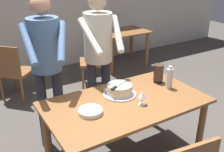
# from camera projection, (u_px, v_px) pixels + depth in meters

# --- Properties ---
(back_wall) EXTENTS (10.00, 0.12, 2.70)m
(back_wall) POSITION_uv_depth(u_px,v_px,m) (30.00, 1.00, 4.75)
(back_wall) COLOR beige
(back_wall) RESTS_ON ground_plane
(main_dining_table) EXTENTS (1.58, 0.89, 0.75)m
(main_dining_table) POSITION_uv_depth(u_px,v_px,m) (126.00, 111.00, 2.59)
(main_dining_table) COLOR brown
(main_dining_table) RESTS_ON ground_plane
(cake_on_platter) EXTENTS (0.34, 0.34, 0.11)m
(cake_on_platter) POSITION_uv_depth(u_px,v_px,m) (120.00, 90.00, 2.65)
(cake_on_platter) COLOR silver
(cake_on_platter) RESTS_ON main_dining_table
(cake_knife) EXTENTS (0.25, 0.14, 0.02)m
(cake_knife) POSITION_uv_depth(u_px,v_px,m) (116.00, 87.00, 2.57)
(cake_knife) COLOR silver
(cake_knife) RESTS_ON cake_on_platter
(plate_stack) EXTENTS (0.22, 0.22, 0.04)m
(plate_stack) POSITION_uv_depth(u_px,v_px,m) (90.00, 111.00, 2.32)
(plate_stack) COLOR white
(plate_stack) RESTS_ON main_dining_table
(wine_glass_near) EXTENTS (0.08, 0.08, 0.14)m
(wine_glass_near) POSITION_uv_depth(u_px,v_px,m) (142.00, 95.00, 2.44)
(wine_glass_near) COLOR silver
(wine_glass_near) RESTS_ON main_dining_table
(water_bottle) EXTENTS (0.07, 0.07, 0.25)m
(water_bottle) POSITION_uv_depth(u_px,v_px,m) (169.00, 78.00, 2.76)
(water_bottle) COLOR silver
(water_bottle) RESTS_ON main_dining_table
(hurricane_lamp) EXTENTS (0.11, 0.11, 0.21)m
(hurricane_lamp) POSITION_uv_depth(u_px,v_px,m) (158.00, 73.00, 2.90)
(hurricane_lamp) COLOR black
(hurricane_lamp) RESTS_ON main_dining_table
(person_cutting_cake) EXTENTS (0.46, 0.57, 1.72)m
(person_cutting_cake) POSITION_uv_depth(u_px,v_px,m) (99.00, 50.00, 2.96)
(person_cutting_cake) COLOR #2D2D38
(person_cutting_cake) RESTS_ON ground_plane
(person_standing_beside) EXTENTS (0.47, 0.58, 1.72)m
(person_standing_beside) POSITION_uv_depth(u_px,v_px,m) (46.00, 59.00, 2.69)
(person_standing_beside) COLOR #2D2D38
(person_standing_beside) RESTS_ON ground_plane
(background_table) EXTENTS (1.00, 0.70, 0.74)m
(background_table) POSITION_uv_depth(u_px,v_px,m) (123.00, 39.00, 5.26)
(background_table) COLOR brown
(background_table) RESTS_ON ground_plane
(background_chair_0) EXTENTS (0.58, 0.58, 0.90)m
(background_chair_0) POSITION_uv_depth(u_px,v_px,m) (97.00, 58.00, 4.44)
(background_chair_0) COLOR brown
(background_chair_0) RESTS_ON ground_plane
(background_chair_2) EXTENTS (0.62, 0.62, 0.90)m
(background_chair_2) POSITION_uv_depth(u_px,v_px,m) (13.00, 70.00, 3.97)
(background_chair_2) COLOR brown
(background_chair_2) RESTS_ON ground_plane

